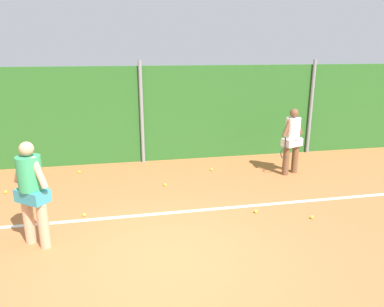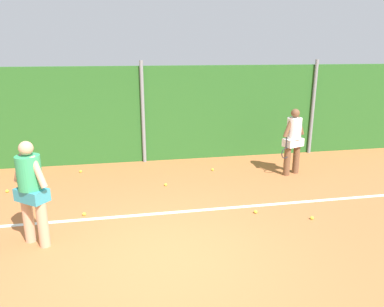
% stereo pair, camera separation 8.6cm
% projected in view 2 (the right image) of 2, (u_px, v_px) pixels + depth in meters
% --- Properties ---
extents(ground_plane, '(27.24, 27.24, 0.00)m').
position_uv_depth(ground_plane, '(156.00, 215.00, 7.04)').
color(ground_plane, '#B76638').
extents(hedge_fence_backdrop, '(17.70, 0.25, 2.68)m').
position_uv_depth(hedge_fence_backdrop, '(143.00, 115.00, 10.18)').
color(hedge_fence_backdrop, '#286023').
rests_on(hedge_fence_backdrop, ground_plane).
extents(fence_post_center, '(0.10, 0.10, 2.83)m').
position_uv_depth(fence_post_center, '(143.00, 113.00, 9.99)').
color(fence_post_center, gray).
rests_on(fence_post_center, ground_plane).
extents(fence_post_right, '(0.10, 0.10, 2.83)m').
position_uv_depth(fence_post_right, '(313.00, 108.00, 10.91)').
color(fence_post_right, gray).
rests_on(fence_post_right, ground_plane).
extents(court_baseline_paint, '(12.94, 0.10, 0.01)m').
position_uv_depth(court_baseline_paint, '(156.00, 214.00, 7.08)').
color(court_baseline_paint, white).
rests_on(court_baseline_paint, ground_plane).
extents(player_foreground_near, '(0.61, 0.55, 1.75)m').
position_uv_depth(player_foreground_near, '(31.00, 188.00, 5.73)').
color(player_foreground_near, tan).
rests_on(player_foreground_near, ground_plane).
extents(player_midcourt, '(0.73, 0.45, 1.70)m').
position_uv_depth(player_midcourt, '(293.00, 138.00, 9.10)').
color(player_midcourt, brown).
rests_on(player_midcourt, ground_plane).
extents(tennis_ball_1, '(0.07, 0.07, 0.07)m').
position_uv_depth(tennis_ball_1, '(256.00, 212.00, 7.10)').
color(tennis_ball_1, '#CCDB33').
rests_on(tennis_ball_1, ground_plane).
extents(tennis_ball_2, '(0.07, 0.07, 0.07)m').
position_uv_depth(tennis_ball_2, '(213.00, 170.00, 9.59)').
color(tennis_ball_2, '#CCDB33').
rests_on(tennis_ball_2, ground_plane).
extents(tennis_ball_3, '(0.07, 0.07, 0.07)m').
position_uv_depth(tennis_ball_3, '(166.00, 185.00, 8.52)').
color(tennis_ball_3, '#CCDB33').
rests_on(tennis_ball_3, ground_plane).
extents(tennis_ball_5, '(0.07, 0.07, 0.07)m').
position_uv_depth(tennis_ball_5, '(81.00, 171.00, 9.45)').
color(tennis_ball_5, '#CCDB33').
rests_on(tennis_ball_5, ground_plane).
extents(tennis_ball_6, '(0.07, 0.07, 0.07)m').
position_uv_depth(tennis_ball_6, '(7.00, 191.00, 8.13)').
color(tennis_ball_6, '#CCDB33').
rests_on(tennis_ball_6, ground_plane).
extents(tennis_ball_7, '(0.07, 0.07, 0.07)m').
position_uv_depth(tennis_ball_7, '(312.00, 218.00, 6.84)').
color(tennis_ball_7, '#CCDB33').
rests_on(tennis_ball_7, ground_plane).
extents(tennis_ball_8, '(0.07, 0.07, 0.07)m').
position_uv_depth(tennis_ball_8, '(84.00, 214.00, 7.00)').
color(tennis_ball_8, '#CCDB33').
rests_on(tennis_ball_8, ground_plane).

